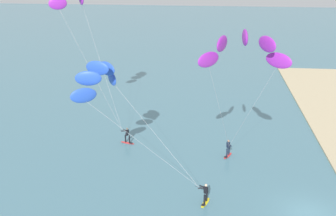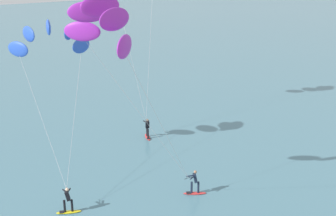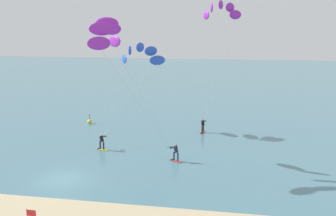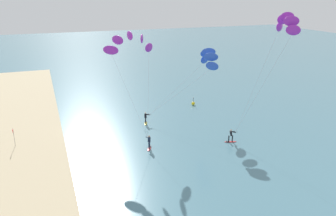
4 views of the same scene
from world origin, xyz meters
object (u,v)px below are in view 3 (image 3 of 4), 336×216
kitesurfer_nearshore (109,37)px  kitesurfer_mid_water (220,15)px  kitesurfer_far_out (139,57)px  marker_buoy (90,121)px

kitesurfer_nearshore → kitesurfer_mid_water: kitesurfer_mid_water is taller
kitesurfer_mid_water → kitesurfer_far_out: (-9.04, -4.87, -4.81)m
kitesurfer_nearshore → kitesurfer_far_out: 10.59m
kitesurfer_nearshore → kitesurfer_far_out: kitesurfer_nearshore is taller
marker_buoy → kitesurfer_mid_water: bearing=11.4°
kitesurfer_mid_water → marker_buoy: kitesurfer_mid_water is taller
kitesurfer_nearshore → kitesurfer_far_out: size_ratio=1.25×
kitesurfer_far_out → marker_buoy: (-7.11, 1.62, -8.50)m
kitesurfer_far_out → kitesurfer_mid_water: bearing=28.3°
kitesurfer_mid_water → marker_buoy: size_ratio=11.15×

